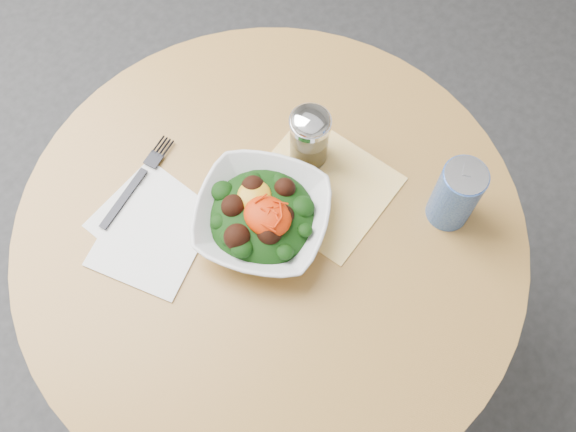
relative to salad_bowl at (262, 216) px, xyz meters
The scene contains 8 objects.
ground 0.78m from the salad_bowl, 17.34° to the right, with size 6.00×6.00×0.00m, color #2B2B2D.
table 0.23m from the salad_bowl, 17.34° to the right, with size 0.90×0.90×0.75m.
cloth_napkin 0.13m from the salad_bowl, 68.73° to the left, with size 0.23×0.21×0.00m, color #FEA90D.
paper_napkins 0.20m from the salad_bowl, 142.34° to the right, with size 0.22×0.23×0.00m.
salad_bowl is the anchor object (origin of this frame).
fork 0.24m from the salad_bowl, 166.68° to the right, with size 0.04×0.21×0.00m.
spice_shaker 0.16m from the salad_bowl, 93.09° to the left, with size 0.07×0.07×0.13m.
beverage_can 0.33m from the salad_bowl, 37.88° to the left, with size 0.08×0.08×0.14m.
Camera 1 is at (0.27, -0.34, 1.78)m, focal length 40.00 mm.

